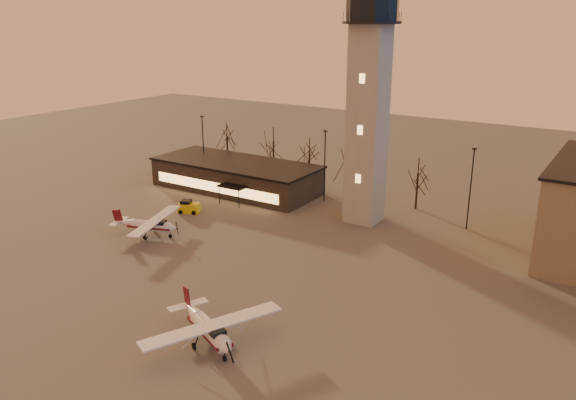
{
  "coord_description": "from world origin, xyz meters",
  "views": [
    {
      "loc": [
        28.43,
        -31.95,
        24.64
      ],
      "look_at": [
        -0.51,
        13.0,
        7.27
      ],
      "focal_mm": 35.0,
      "sensor_mm": 36.0,
      "label": 1
    }
  ],
  "objects_px": {
    "cessna_rear": "(153,228)",
    "service_cart": "(188,208)",
    "terminal": "(236,176)",
    "control_tower": "(369,91)",
    "cessna_front": "(211,335)"
  },
  "relations": [
    {
      "from": "terminal",
      "to": "service_cart",
      "type": "distance_m",
      "value": 11.99
    },
    {
      "from": "cessna_front",
      "to": "service_cart",
      "type": "xyz_separation_m",
      "value": [
        -23.45,
        23.06,
        -0.44
      ]
    },
    {
      "from": "terminal",
      "to": "service_cart",
      "type": "xyz_separation_m",
      "value": [
        1.15,
        -11.84,
        -1.5
      ]
    },
    {
      "from": "cessna_front",
      "to": "service_cart",
      "type": "distance_m",
      "value": 32.89
    },
    {
      "from": "control_tower",
      "to": "cessna_rear",
      "type": "height_order",
      "value": "control_tower"
    },
    {
      "from": "cessna_rear",
      "to": "service_cart",
      "type": "height_order",
      "value": "cessna_rear"
    },
    {
      "from": "control_tower",
      "to": "terminal",
      "type": "xyz_separation_m",
      "value": [
        -21.99,
        1.98,
        -14.17
      ]
    },
    {
      "from": "control_tower",
      "to": "terminal",
      "type": "height_order",
      "value": "control_tower"
    },
    {
      "from": "terminal",
      "to": "service_cart",
      "type": "height_order",
      "value": "terminal"
    },
    {
      "from": "cessna_rear",
      "to": "service_cart",
      "type": "distance_m",
      "value": 8.95
    },
    {
      "from": "control_tower",
      "to": "terminal",
      "type": "relative_size",
      "value": 1.28
    },
    {
      "from": "cessna_front",
      "to": "service_cart",
      "type": "relative_size",
      "value": 3.63
    },
    {
      "from": "cessna_front",
      "to": "cessna_rear",
      "type": "xyz_separation_m",
      "value": [
        -21.14,
        14.42,
        -0.05
      ]
    },
    {
      "from": "cessna_front",
      "to": "terminal",
      "type": "bearing_deg",
      "value": 150.14
    },
    {
      "from": "cessna_front",
      "to": "cessna_rear",
      "type": "height_order",
      "value": "cessna_front"
    }
  ]
}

